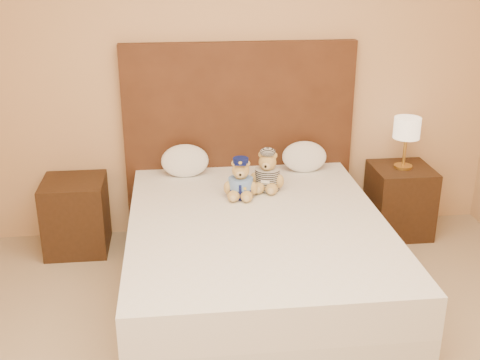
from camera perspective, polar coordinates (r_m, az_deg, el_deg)
The scene contains 10 objects.
room_walls at distance 2.71m, azimuth 4.18°, elevation 14.01°, with size 4.04×4.52×2.72m.
bed at distance 3.91m, azimuth 1.60°, elevation -7.38°, with size 1.60×2.00×0.55m.
headboard at distance 4.64m, azimuth -0.07°, elevation 3.79°, with size 1.75×0.08×1.50m, color #4B2816.
nightstand_left at distance 4.65m, azimuth -15.28°, elevation -3.24°, with size 0.45×0.45×0.55m, color #341E10.
nightstand_right at distance 4.91m, azimuth 14.88°, elevation -1.87°, with size 0.45×0.45×0.55m, color #341E10.
lamp at distance 4.72m, azimuth 15.53°, elevation 4.54°, with size 0.20×0.20×0.40m.
teddy_police at distance 4.05m, azimuth 0.06°, elevation 0.19°, with size 0.24×0.23×0.28m, color #AB8442, non-canonical shape.
teddy_prisoner at distance 4.18m, azimuth 2.61°, elevation 0.90°, with size 0.25×0.24×0.28m, color #AB8442, non-canonical shape.
pillow_left at distance 4.47m, azimuth -5.25°, elevation 1.97°, with size 0.35×0.23×0.25m, color white.
pillow_right at distance 4.58m, azimuth 6.13°, elevation 2.34°, with size 0.34×0.22×0.24m, color white.
Camera 1 is at (-0.49, -2.19, 2.15)m, focal length 45.00 mm.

